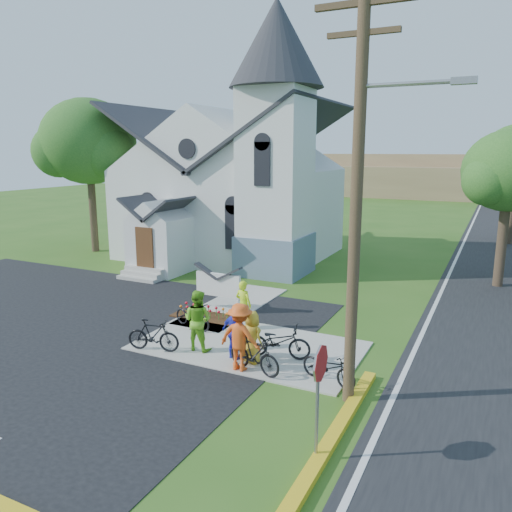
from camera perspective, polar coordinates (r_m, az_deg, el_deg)
The scene contains 20 objects.
ground at distance 16.44m, azimuth -6.34°, elevation -9.96°, with size 120.00×120.00×0.00m, color #325D1A.
sidewalk at distance 16.14m, azimuth -0.80°, elevation -10.22°, with size 7.00×4.00×0.05m, color #A6A396.
church at distance 28.81m, azimuth -2.43°, elevation 10.24°, with size 12.35×12.00×13.00m.
church_sign at distance 19.30m, azimuth -4.34°, elevation -3.36°, with size 2.20×0.40×1.70m.
flower_bed at distance 18.85m, azimuth -5.68°, elevation -6.92°, with size 2.60×1.10×0.07m, color #381F0F.
utility_pole at distance 11.70m, azimuth 11.78°, elevation 8.19°, with size 3.45×0.28×10.00m.
stop_sign at distance 10.06m, azimuth 7.28°, elevation -13.71°, with size 0.11×0.76×2.48m.
tree_lot_corner at distance 31.89m, azimuth -18.62°, elevation 12.25°, with size 5.60×5.60×9.15m.
tree_road_near at distance 24.83m, azimuth 26.95°, elevation 8.60°, with size 4.00×4.00×7.05m.
distant_hills at distance 69.43m, azimuth 22.25°, elevation 7.86°, with size 61.00×10.00×5.60m.
cyclist_0 at distance 17.30m, azimuth -1.45°, elevation -5.58°, with size 0.62×0.41×1.71m, color #CAF21C.
bike_0 at distance 17.60m, azimuth -7.26°, elevation -6.76°, with size 0.59×1.70×0.89m, color black.
cyclist_1 at distance 15.59m, azimuth -6.69°, elevation -7.28°, with size 0.92×0.72×1.90m, color #6BBF23.
bike_1 at distance 15.84m, azimuth -11.67°, elevation -8.85°, with size 0.48×1.69×1.01m, color black.
cyclist_2 at distance 14.89m, azimuth -2.41°, elevation -8.72°, with size 0.95×0.40×1.63m, color #2B33D8.
bike_2 at distance 15.04m, azimuth 2.53°, elevation -9.73°, with size 0.68×1.96×1.03m, color black.
cyclist_3 at distance 14.12m, azimuth -1.83°, elevation -9.22°, with size 1.25×0.72×1.94m, color #F1581A.
bike_3 at distance 14.10m, azimuth -0.20°, elevation -11.18°, with size 0.50×1.76×1.06m, color black.
cyclist_4 at distance 14.62m, azimuth -0.50°, elevation -9.25°, with size 0.76×0.50×1.56m, color gold.
bike_4 at distance 13.69m, azimuth 8.32°, elevation -12.42°, with size 0.60×1.71×0.90m, color black.
Camera 1 is at (8.28, -12.81, 6.13)m, focal length 35.00 mm.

